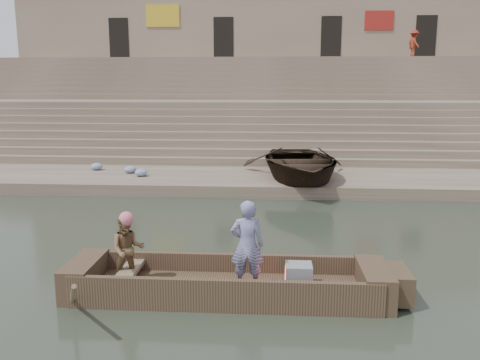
# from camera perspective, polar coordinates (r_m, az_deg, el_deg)

# --- Properties ---
(ground) EXTENTS (120.00, 120.00, 0.00)m
(ground) POSITION_cam_1_polar(r_m,az_deg,el_deg) (10.37, -3.94, -9.80)
(ground) COLOR #273024
(ground) RESTS_ON ground
(lower_landing) EXTENTS (32.00, 4.00, 0.40)m
(lower_landing) POSITION_cam_1_polar(r_m,az_deg,el_deg) (17.98, -0.52, -0.08)
(lower_landing) COLOR gray
(lower_landing) RESTS_ON ground
(mid_landing) EXTENTS (32.00, 3.00, 2.80)m
(mid_landing) POSITION_cam_1_polar(r_m,az_deg,el_deg) (25.23, 0.78, 5.91)
(mid_landing) COLOR gray
(mid_landing) RESTS_ON ground
(upper_landing) EXTENTS (32.00, 3.00, 5.20)m
(upper_landing) POSITION_cam_1_polar(r_m,az_deg,el_deg) (32.14, 1.47, 9.17)
(upper_landing) COLOR gray
(upper_landing) RESTS_ON ground
(ghat_steps) EXTENTS (32.00, 11.00, 5.20)m
(ghat_steps) POSITION_cam_1_polar(r_m,az_deg,el_deg) (26.88, 0.98, 7.08)
(ghat_steps) COLOR gray
(ghat_steps) RESTS_ON ground
(building_wall) EXTENTS (32.00, 5.07, 11.20)m
(building_wall) POSITION_cam_1_polar(r_m,az_deg,el_deg) (36.16, 1.77, 14.15)
(building_wall) COLOR gray
(building_wall) RESTS_ON ground
(main_rowboat) EXTENTS (5.00, 1.30, 0.22)m
(main_rowboat) POSITION_cam_1_polar(r_m,az_deg,el_deg) (8.94, -1.55, -12.54)
(main_rowboat) COLOR brown
(main_rowboat) RESTS_ON ground
(rowboat_trim) EXTENTS (6.04, 2.63, 1.89)m
(rowboat_trim) POSITION_cam_1_polar(r_m,az_deg,el_deg) (8.84, -0.19, -11.43)
(rowboat_trim) COLOR brown
(rowboat_trim) RESTS_ON ground
(standing_man) EXTENTS (0.58, 0.38, 1.57)m
(standing_man) POSITION_cam_1_polar(r_m,az_deg,el_deg) (8.42, 0.83, -7.52)
(standing_man) COLOR navy
(standing_man) RESTS_ON main_rowboat
(rowing_man) EXTENTS (0.70, 0.61, 1.22)m
(rowing_man) POSITION_cam_1_polar(r_m,az_deg,el_deg) (8.97, -12.78, -7.79)
(rowing_man) COLOR #287A3F
(rowing_man) RESTS_ON main_rowboat
(television) EXTENTS (0.46, 0.42, 0.40)m
(television) POSITION_cam_1_polar(r_m,az_deg,el_deg) (8.80, 6.67, -10.83)
(television) COLOR gray
(television) RESTS_ON main_rowboat
(beached_rowboat) EXTENTS (4.28, 5.65, 1.10)m
(beached_rowboat) POSITION_cam_1_polar(r_m,az_deg,el_deg) (17.47, 6.84, 2.01)
(beached_rowboat) COLOR #2D2116
(beached_rowboat) RESTS_ON lower_landing
(pedestrian) EXTENTS (0.81, 1.12, 1.57)m
(pedestrian) POSITION_cam_1_polar(r_m,az_deg,el_deg) (32.35, 19.35, 14.58)
(pedestrian) COLOR maroon
(pedestrian) RESTS_ON upper_landing
(cloth_bundles) EXTENTS (20.74, 2.15, 0.26)m
(cloth_bundles) POSITION_cam_1_polar(r_m,az_deg,el_deg) (18.92, -8.50, 1.38)
(cloth_bundles) COLOR #3F5999
(cloth_bundles) RESTS_ON lower_landing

